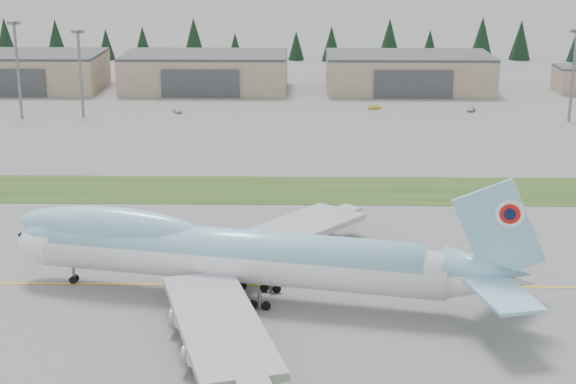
{
  "coord_description": "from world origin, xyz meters",
  "views": [
    {
      "loc": [
        14.41,
        -109.5,
        45.82
      ],
      "look_at": [
        12.01,
        17.1,
        8.0
      ],
      "focal_mm": 55.0,
      "sensor_mm": 36.0,
      "label": 1
    }
  ],
  "objects_px": {
    "hangar_left": "(21,71)",
    "service_vehicle_b": "(375,109)",
    "boeing_747_freighter": "(235,254)",
    "service_vehicle_c": "(471,111)",
    "service_vehicle_a": "(177,113)",
    "hangar_right": "(408,72)",
    "hangar_center": "(205,72)"
  },
  "relations": [
    {
      "from": "hangar_left",
      "to": "hangar_right",
      "type": "xyz_separation_m",
      "value": [
        115.0,
        0.0,
        0.0
      ]
    },
    {
      "from": "service_vehicle_b",
      "to": "hangar_center",
      "type": "bearing_deg",
      "value": 44.48
    },
    {
      "from": "service_vehicle_b",
      "to": "hangar_right",
      "type": "bearing_deg",
      "value": -37.78
    },
    {
      "from": "hangar_left",
      "to": "hangar_center",
      "type": "xyz_separation_m",
      "value": [
        55.0,
        0.0,
        0.0
      ]
    },
    {
      "from": "hangar_left",
      "to": "hangar_right",
      "type": "height_order",
      "value": "same"
    },
    {
      "from": "service_vehicle_c",
      "to": "hangar_left",
      "type": "bearing_deg",
      "value": -167.74
    },
    {
      "from": "hangar_center",
      "to": "service_vehicle_c",
      "type": "relative_size",
      "value": 13.05
    },
    {
      "from": "hangar_left",
      "to": "boeing_747_freighter",
      "type": "bearing_deg",
      "value": -63.86
    },
    {
      "from": "service_vehicle_c",
      "to": "service_vehicle_a",
      "type": "bearing_deg",
      "value": -151.68
    },
    {
      "from": "hangar_left",
      "to": "service_vehicle_c",
      "type": "height_order",
      "value": "hangar_left"
    },
    {
      "from": "hangar_right",
      "to": "service_vehicle_a",
      "type": "xyz_separation_m",
      "value": [
        -63.73,
        -34.43,
        -5.39
      ]
    },
    {
      "from": "boeing_747_freighter",
      "to": "hangar_center",
      "type": "xyz_separation_m",
      "value": [
        -20.63,
        154.08,
        -0.62
      ]
    },
    {
      "from": "boeing_747_freighter",
      "to": "service_vehicle_a",
      "type": "bearing_deg",
      "value": 113.41
    },
    {
      "from": "service_vehicle_b",
      "to": "boeing_747_freighter",
      "type": "bearing_deg",
      "value": 152.75
    },
    {
      "from": "hangar_right",
      "to": "service_vehicle_b",
      "type": "distance_m",
      "value": 31.27
    },
    {
      "from": "service_vehicle_a",
      "to": "hangar_left",
      "type": "bearing_deg",
      "value": 116.25
    },
    {
      "from": "service_vehicle_a",
      "to": "service_vehicle_b",
      "type": "height_order",
      "value": "service_vehicle_a"
    },
    {
      "from": "hangar_center",
      "to": "hangar_right",
      "type": "bearing_deg",
      "value": 0.0
    },
    {
      "from": "hangar_center",
      "to": "service_vehicle_a",
      "type": "xyz_separation_m",
      "value": [
        -3.73,
        -34.43,
        -5.39
      ]
    },
    {
      "from": "hangar_left",
      "to": "service_vehicle_a",
      "type": "relative_size",
      "value": 12.83
    },
    {
      "from": "hangar_center",
      "to": "service_vehicle_a",
      "type": "distance_m",
      "value": 35.04
    },
    {
      "from": "hangar_left",
      "to": "service_vehicle_b",
      "type": "distance_m",
      "value": 107.02
    },
    {
      "from": "boeing_747_freighter",
      "to": "service_vehicle_a",
      "type": "relative_size",
      "value": 18.57
    },
    {
      "from": "boeing_747_freighter",
      "to": "hangar_center",
      "type": "bearing_deg",
      "value": 109.53
    },
    {
      "from": "boeing_747_freighter",
      "to": "service_vehicle_c",
      "type": "distance_m",
      "value": 133.72
    },
    {
      "from": "service_vehicle_b",
      "to": "service_vehicle_c",
      "type": "xyz_separation_m",
      "value": [
        25.13,
        -2.87,
        0.0
      ]
    },
    {
      "from": "service_vehicle_c",
      "to": "hangar_center",
      "type": "bearing_deg",
      "value": -177.17
    },
    {
      "from": "hangar_left",
      "to": "service_vehicle_b",
      "type": "height_order",
      "value": "hangar_left"
    },
    {
      "from": "hangar_left",
      "to": "service_vehicle_b",
      "type": "relative_size",
      "value": 13.29
    },
    {
      "from": "service_vehicle_b",
      "to": "service_vehicle_c",
      "type": "height_order",
      "value": "service_vehicle_b"
    },
    {
      "from": "boeing_747_freighter",
      "to": "service_vehicle_c",
      "type": "relative_size",
      "value": 18.89
    },
    {
      "from": "hangar_center",
      "to": "hangar_right",
      "type": "xyz_separation_m",
      "value": [
        60.0,
        0.0,
        0.0
      ]
    }
  ]
}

